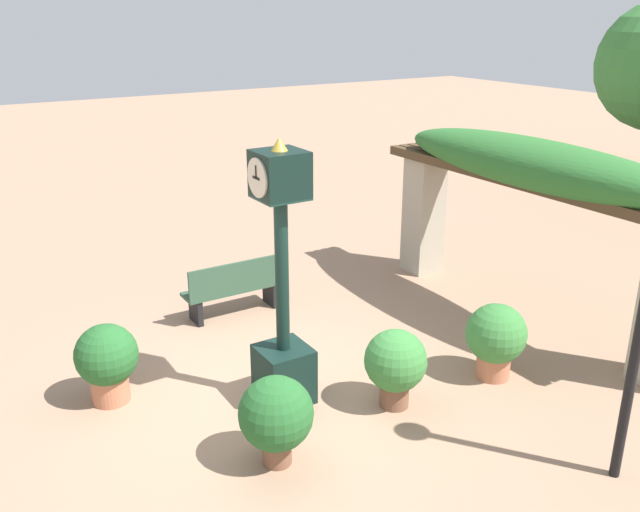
{
  "coord_description": "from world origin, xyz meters",
  "views": [
    {
      "loc": [
        6.36,
        -3.22,
        4.39
      ],
      "look_at": [
        0.18,
        0.61,
        1.72
      ],
      "focal_mm": 38.0,
      "sensor_mm": 36.0,
      "label": 1
    }
  ],
  "objects_px": {
    "pedestal_clock": "(282,298)",
    "potted_plant_near_left": "(395,363)",
    "potted_plant_far_left": "(107,360)",
    "potted_plant_far_right": "(496,337)",
    "potted_plant_near_right": "(276,416)",
    "park_bench": "(235,288)"
  },
  "relations": [
    {
      "from": "potted_plant_near_right",
      "to": "potted_plant_near_left",
      "type": "bearing_deg",
      "value": 97.47
    },
    {
      "from": "potted_plant_near_right",
      "to": "park_bench",
      "type": "bearing_deg",
      "value": 161.36
    },
    {
      "from": "potted_plant_near_left",
      "to": "potted_plant_near_right",
      "type": "height_order",
      "value": "potted_plant_near_right"
    },
    {
      "from": "pedestal_clock",
      "to": "potted_plant_far_left",
      "type": "distance_m",
      "value": 2.2
    },
    {
      "from": "potted_plant_near_right",
      "to": "park_bench",
      "type": "xyz_separation_m",
      "value": [
        -3.48,
        1.17,
        -0.12
      ]
    },
    {
      "from": "pedestal_clock",
      "to": "potted_plant_far_right",
      "type": "relative_size",
      "value": 3.19
    },
    {
      "from": "potted_plant_near_right",
      "to": "potted_plant_far_left",
      "type": "bearing_deg",
      "value": -151.63
    },
    {
      "from": "potted_plant_near_left",
      "to": "potted_plant_far_right",
      "type": "height_order",
      "value": "potted_plant_far_right"
    },
    {
      "from": "potted_plant_far_left",
      "to": "park_bench",
      "type": "relative_size",
      "value": 0.63
    },
    {
      "from": "potted_plant_near_left",
      "to": "potted_plant_far_left",
      "type": "bearing_deg",
      "value": -123.54
    },
    {
      "from": "potted_plant_near_left",
      "to": "potted_plant_far_right",
      "type": "relative_size",
      "value": 0.97
    },
    {
      "from": "potted_plant_near_right",
      "to": "potted_plant_far_left",
      "type": "relative_size",
      "value": 0.99
    },
    {
      "from": "pedestal_clock",
      "to": "potted_plant_near_left",
      "type": "xyz_separation_m",
      "value": [
        0.79,
        1.03,
        -0.77
      ]
    },
    {
      "from": "potted_plant_far_right",
      "to": "park_bench",
      "type": "xyz_separation_m",
      "value": [
        -3.39,
        -1.97,
        -0.12
      ]
    },
    {
      "from": "potted_plant_far_left",
      "to": "potted_plant_far_right",
      "type": "bearing_deg",
      "value": 65.03
    },
    {
      "from": "pedestal_clock",
      "to": "park_bench",
      "type": "xyz_separation_m",
      "value": [
        -2.47,
        0.53,
        -0.88
      ]
    },
    {
      "from": "potted_plant_far_left",
      "to": "potted_plant_far_right",
      "type": "distance_m",
      "value": 4.7
    },
    {
      "from": "pedestal_clock",
      "to": "potted_plant_far_right",
      "type": "height_order",
      "value": "pedestal_clock"
    },
    {
      "from": "potted_plant_far_left",
      "to": "potted_plant_far_right",
      "type": "relative_size",
      "value": 0.99
    },
    {
      "from": "potted_plant_far_right",
      "to": "park_bench",
      "type": "height_order",
      "value": "potted_plant_far_right"
    },
    {
      "from": "potted_plant_near_left",
      "to": "park_bench",
      "type": "xyz_separation_m",
      "value": [
        -3.26,
        -0.5,
        -0.12
      ]
    },
    {
      "from": "potted_plant_far_left",
      "to": "park_bench",
      "type": "height_order",
      "value": "potted_plant_far_left"
    }
  ]
}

